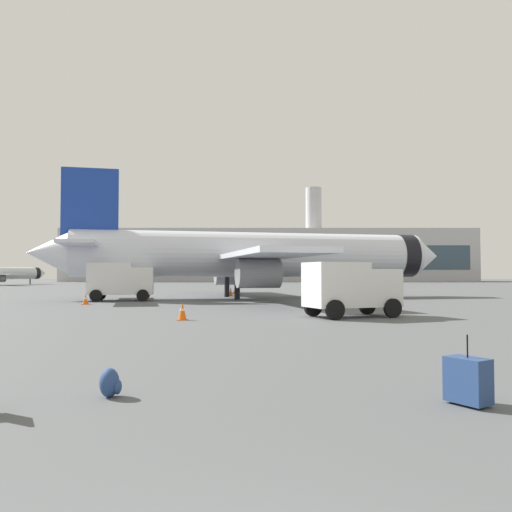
# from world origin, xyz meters

# --- Properties ---
(airplane_at_gate) EXTENTS (35.47, 32.26, 10.50)m
(airplane_at_gate) POSITION_xyz_m (-0.17, 41.62, 3.66)
(airplane_at_gate) COLOR silver
(airplane_at_gate) RESTS_ON ground
(service_truck) EXTENTS (5.09, 3.18, 2.90)m
(service_truck) POSITION_xyz_m (-10.19, 36.94, 1.61)
(service_truck) COLOR white
(service_truck) RESTS_ON ground
(cargo_van) EXTENTS (4.83, 3.61, 2.60)m
(cargo_van) POSITION_xyz_m (4.67, 22.30, 1.45)
(cargo_van) COLOR white
(cargo_van) RESTS_ON ground
(safety_cone_near) EXTENTS (0.44, 0.44, 0.80)m
(safety_cone_near) POSITION_xyz_m (-2.23, 46.08, 0.40)
(safety_cone_near) COLOR #F2590C
(safety_cone_near) RESTS_ON ground
(safety_cone_mid) EXTENTS (0.44, 0.44, 0.71)m
(safety_cone_mid) POSITION_xyz_m (-11.32, 32.42, 0.35)
(safety_cone_mid) COLOR #F2590C
(safety_cone_mid) RESTS_ON ground
(safety_cone_far) EXTENTS (0.44, 0.44, 0.80)m
(safety_cone_far) POSITION_xyz_m (-3.11, 20.70, 0.39)
(safety_cone_far) COLOR #F2590C
(safety_cone_far) RESTS_ON ground
(safety_cone_outer) EXTENTS (0.44, 0.44, 0.79)m
(safety_cone_outer) POSITION_xyz_m (-2.00, 50.29, 0.39)
(safety_cone_outer) COLOR #F2590C
(safety_cone_outer) RESTS_ON ground
(rolling_suitcase) EXTENTS (0.68, 0.75, 1.10)m
(rolling_suitcase) POSITION_xyz_m (3.48, 5.92, 0.39)
(rolling_suitcase) COLOR navy
(rolling_suitcase) RESTS_ON ground
(traveller_backpack) EXTENTS (0.36, 0.40, 0.48)m
(traveller_backpack) POSITION_xyz_m (-2.27, 6.44, 0.23)
(traveller_backpack) COLOR navy
(traveller_backpack) RESTS_ON ground
(terminal_building) EXTENTS (109.42, 18.92, 25.96)m
(terminal_building) POSITION_xyz_m (3.59, 139.79, 7.08)
(terminal_building) COLOR #B2B2B7
(terminal_building) RESTS_ON ground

